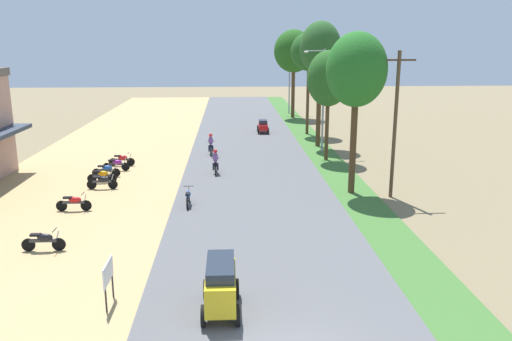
{
  "coord_description": "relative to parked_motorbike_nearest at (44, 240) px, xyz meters",
  "views": [
    {
      "loc": [
        -1.44,
        -11.86,
        8.51
      ],
      "look_at": [
        0.06,
        17.09,
        1.29
      ],
      "focal_mm": 36.34,
      "sensor_mm": 36.0,
      "label": 1
    }
  ],
  "objects": [
    {
      "name": "streetlamp_near",
      "position": [
        14.97,
        19.1,
        4.08
      ],
      "size": [
        3.16,
        0.2,
        7.94
      ],
      "color": "gray",
      "rests_on": "median_strip"
    },
    {
      "name": "motorbike_ahead_fourth",
      "position": [
        6.29,
        18.61,
        0.3
      ],
      "size": [
        0.54,
        1.8,
        1.66
      ],
      "color": "black",
      "rests_on": "road_strip"
    },
    {
      "name": "parked_motorbike_sixth",
      "position": [
        0.11,
        13.8,
        0.0
      ],
      "size": [
        1.8,
        0.54,
        0.94
      ],
      "color": "black",
      "rests_on": "dirt_shoulder"
    },
    {
      "name": "parked_motorbike_fourth",
      "position": [
        -0.12,
        10.74,
        0.0
      ],
      "size": [
        1.8,
        0.54,
        0.94
      ],
      "color": "black",
      "rests_on": "dirt_shoulder"
    },
    {
      "name": "streetlamp_mid",
      "position": [
        14.97,
        41.86,
        3.63
      ],
      "size": [
        3.16,
        0.2,
        7.09
      ],
      "color": "gray",
      "rests_on": "median_strip"
    },
    {
      "name": "median_tree_second",
      "position": [
        14.83,
        16.48,
        5.39
      ],
      "size": [
        3.08,
        3.08,
        7.9
      ],
      "color": "#4C351E",
      "rests_on": "median_strip"
    },
    {
      "name": "median_tree_fourth",
      "position": [
        15.05,
        27.5,
        7.05
      ],
      "size": [
        3.31,
        3.31,
        9.34
      ],
      "color": "#4C351E",
      "rests_on": "median_strip"
    },
    {
      "name": "parked_motorbike_third",
      "position": [
        0.22,
        9.33,
        0.0
      ],
      "size": [
        1.8,
        0.54,
        0.94
      ],
      "color": "black",
      "rests_on": "dirt_shoulder"
    },
    {
      "name": "motorbike_ahead_third",
      "position": [
        6.79,
        12.62,
        0.3
      ],
      "size": [
        0.54,
        1.8,
        1.66
      ],
      "color": "black",
      "rests_on": "road_strip"
    },
    {
      "name": "utility_pole_near",
      "position": [
        16.78,
        7.08,
        3.67
      ],
      "size": [
        1.8,
        0.2,
        8.08
      ],
      "color": "brown",
      "rests_on": "ground"
    },
    {
      "name": "parked_motorbike_fifth",
      "position": [
        -0.19,
        12.19,
        0.0
      ],
      "size": [
        1.8,
        0.54,
        0.94
      ],
      "color": "black",
      "rests_on": "dirt_shoulder"
    },
    {
      "name": "street_signboard",
      "position": [
        3.71,
        -4.71,
        0.55
      ],
      "size": [
        0.06,
        1.3,
        1.5
      ],
      "color": "#262628",
      "rests_on": "dirt_shoulder"
    },
    {
      "name": "median_tree_third",
      "position": [
        15.08,
        21.61,
        7.4
      ],
      "size": [
        3.31,
        3.31,
        10.1
      ],
      "color": "#4C351E",
      "rests_on": "median_strip"
    },
    {
      "name": "median_tree_fifth",
      "position": [
        15.02,
        38.53,
        6.92
      ],
      "size": [
        4.42,
        4.42,
        9.82
      ],
      "color": "#4C351E",
      "rests_on": "median_strip"
    },
    {
      "name": "parked_motorbike_nearest",
      "position": [
        0.0,
        0.0,
        0.0
      ],
      "size": [
        1.8,
        0.54,
        0.94
      ],
      "color": "black",
      "rests_on": "dirt_shoulder"
    },
    {
      "name": "car_van_yellow",
      "position": [
        7.39,
        -5.37,
        0.47
      ],
      "size": [
        1.19,
        2.41,
        1.67
      ],
      "color": "gold",
      "rests_on": "road_strip"
    },
    {
      "name": "parked_motorbike_seventh",
      "position": [
        0.2,
        15.23,
        0.0
      ],
      "size": [
        1.8,
        0.54,
        0.94
      ],
      "color": "black",
      "rests_on": "dirt_shoulder"
    },
    {
      "name": "median_tree_nearest",
      "position": [
        14.71,
        7.91,
        6.42
      ],
      "size": [
        3.35,
        3.35,
        9.03
      ],
      "color": "#4C351E",
      "rests_on": "median_strip"
    },
    {
      "name": "car_hatchback_red",
      "position": [
        10.92,
        28.24,
        0.19
      ],
      "size": [
        1.04,
        2.0,
        1.23
      ],
      "color": "red",
      "rests_on": "road_strip"
    },
    {
      "name": "motorbike_ahead_second",
      "position": [
        5.5,
        5.87,
        0.02
      ],
      "size": [
        0.54,
        1.8,
        0.94
      ],
      "color": "black",
      "rests_on": "road_strip"
    },
    {
      "name": "parked_motorbike_second",
      "position": [
        -0.27,
        5.28,
        0.0
      ],
      "size": [
        1.8,
        0.54,
        0.94
      ],
      "color": "black",
      "rests_on": "dirt_shoulder"
    }
  ]
}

